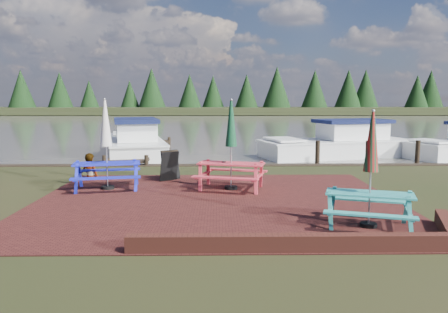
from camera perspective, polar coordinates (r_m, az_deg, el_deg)
name	(u,v)px	position (r m, az deg, el deg)	size (l,w,h in m)	color
ground	(216,212)	(9.93, -1.00, -7.29)	(120.00, 120.00, 0.00)	black
paving	(216,201)	(10.90, -0.99, -5.89)	(9.00, 7.50, 0.02)	#3B1513
brick_wall	(341,240)	(7.86, 15.07, -10.43)	(6.21, 1.79, 0.30)	#4C1E16
water	(217,123)	(46.67, -0.92, 4.43)	(120.00, 60.00, 0.02)	#44413A
far_treeline	(217,94)	(75.60, -0.91, 8.11)	(120.00, 10.00, 8.10)	black
picnic_table_teal	(370,188)	(9.06, 18.53, -3.86)	(2.04, 1.93, 2.31)	teal
picnic_table_red	(231,159)	(12.18, 0.93, -0.29)	(2.18, 2.04, 2.51)	#D53645
picnic_table_blue	(107,159)	(12.63, -15.07, -0.25)	(2.08, 1.92, 2.53)	#1920BD
chalkboard	(170,165)	(13.69, -7.09, -1.16)	(0.61, 0.82, 0.93)	black
jetty	(144,150)	(21.31, -10.40, 0.88)	(1.76, 9.08, 1.00)	black
boat_jetty	(135,144)	(20.97, -11.49, 1.55)	(3.97, 7.34, 2.02)	white
boat_near	(339,145)	(21.29, 14.81, 1.47)	(7.55, 4.32, 1.93)	white
person	(90,154)	(14.63, -17.14, 0.37)	(0.58, 0.38, 1.60)	gray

